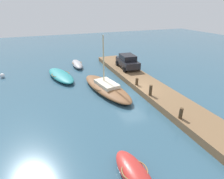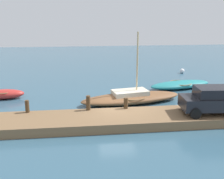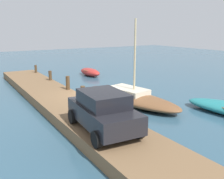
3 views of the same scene
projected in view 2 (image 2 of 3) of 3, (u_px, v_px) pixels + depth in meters
name	position (u px, v px, depth m)	size (l,w,h in m)	color
ground_plane	(117.00, 114.00, 18.38)	(84.00, 84.00, 0.00)	#33566B
dock_platform	(121.00, 120.00, 16.57)	(23.94, 2.91, 0.57)	brown
dinghy_red	(3.00, 94.00, 21.54)	(3.24, 1.37, 0.77)	#B72D28
motorboat_teal	(180.00, 85.00, 24.76)	(6.26, 3.25, 0.65)	teal
sailboat_brown	(131.00, 97.00, 20.59)	(8.13, 3.69, 5.31)	brown
mooring_post_mid_west	(27.00, 106.00, 16.89)	(0.25, 0.25, 0.78)	#47331E
mooring_post_mid_east	(88.00, 103.00, 17.30)	(0.27, 0.27, 0.94)	#47331E
mooring_post_east	(126.00, 103.00, 17.61)	(0.28, 0.28, 0.72)	#47331E
parked_car	(213.00, 100.00, 16.63)	(3.98, 2.27, 1.67)	black
marker_buoy	(182.00, 71.00, 31.12)	(0.53, 0.53, 0.53)	silver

